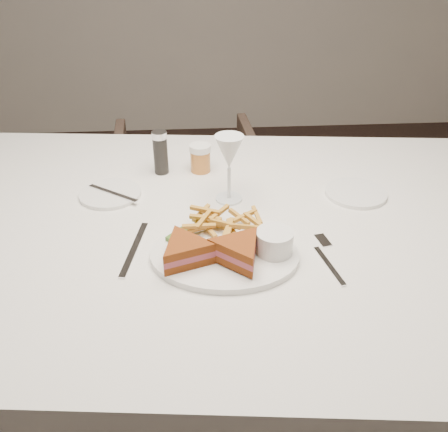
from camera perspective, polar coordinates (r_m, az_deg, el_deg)
table at (r=1.43m, az=-0.14°, el=-13.50°), size 1.69×1.21×0.75m
chair_far at (r=2.23m, az=-4.15°, el=2.99°), size 0.65×0.61×0.63m
table_setting at (r=1.14m, az=-0.14°, el=-0.34°), size 0.80×0.66×0.18m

